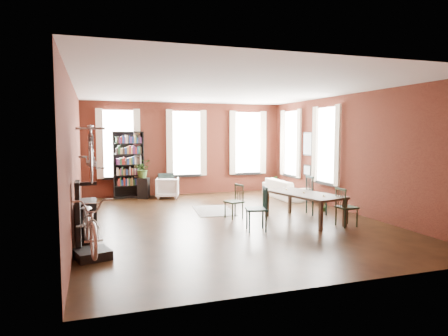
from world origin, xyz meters
name	(u,v)px	position (x,y,z in m)	size (l,w,h in m)	color
room	(229,134)	(0.25, 0.62, 2.14)	(9.00, 9.04, 3.22)	black
dining_table	(304,207)	(1.73, -0.71, 0.35)	(0.92, 2.03, 0.69)	#433628
dining_chair_a	(256,209)	(0.26, -1.24, 0.49)	(0.45, 0.45, 0.97)	#183532
dining_chair_b	(234,202)	(0.23, 0.13, 0.42)	(0.39, 0.39, 0.85)	black
dining_chair_c	(347,207)	(2.40, -1.50, 0.44)	(0.41, 0.41, 0.89)	#1F2F1B
dining_chair_d	(316,195)	(2.47, -0.07, 0.51)	(0.47, 0.47, 1.02)	#1A3939
bookshelf	(129,165)	(-2.00, 4.30, 1.10)	(1.00, 0.32, 2.20)	black
white_armchair	(167,187)	(-0.79, 3.84, 0.37)	(0.73, 0.68, 0.75)	white
cream_sofa	(286,186)	(2.95, 2.60, 0.41)	(2.08, 0.61, 0.81)	beige
striped_rug	(214,211)	(0.02, 1.21, 0.01)	(1.00, 1.59, 0.01)	black
bike_trainer	(92,254)	(-3.18, -2.18, 0.08)	(0.55, 0.55, 0.16)	black
bike_wall_rack	(78,218)	(-3.40, -1.80, 0.65)	(0.16, 0.60, 1.30)	black
console_table	(86,221)	(-3.28, -0.90, 0.40)	(0.40, 0.80, 0.80)	black
plant_stand	(144,188)	(-1.56, 3.97, 0.34)	(0.34, 0.34, 0.68)	black
plant_by_sofa	(273,188)	(3.17, 4.04, 0.13)	(0.32, 0.59, 0.26)	#2C5D25
plant_small	(325,208)	(2.92, 0.21, 0.08)	(0.23, 0.43, 0.16)	#255321
bicycle_floor	(89,197)	(-3.20, -2.19, 1.06)	(0.63, 0.95, 1.81)	beige
bicycle_hung	(91,134)	(-3.15, -1.80, 2.13)	(0.47, 1.00, 1.66)	#A5A8AD
plant_on_stand	(143,171)	(-1.57, 4.01, 0.92)	(0.55, 0.61, 0.47)	#345622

